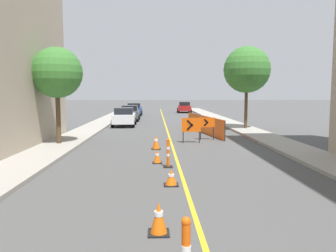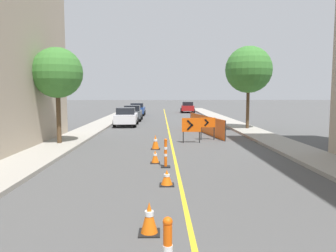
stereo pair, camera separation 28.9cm
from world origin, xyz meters
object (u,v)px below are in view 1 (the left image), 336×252
traffic_cone_farthest (156,142)px  street_tree_right_near (247,70)px  parked_car_opposite_side (184,107)px  parked_car_curb_near (124,117)px  traffic_cone_third (159,218)px  arrow_barricade_secondary (207,124)px  parked_car_curb_mid (130,113)px  street_tree_left_near (57,73)px  delineator_post_rear (168,155)px  arrow_barricade_primary (191,126)px  traffic_cone_fifth (157,157)px  traffic_cone_fourth (171,178)px  parked_car_curb_far (134,109)px

traffic_cone_farthest → street_tree_right_near: street_tree_right_near is taller
parked_car_opposite_side → street_tree_right_near: (2.65, -23.66, 3.78)m
parked_car_curb_near → street_tree_right_near: size_ratio=0.70×
traffic_cone_third → arrow_barricade_secondary: size_ratio=0.48×
parked_car_curb_mid → street_tree_left_near: (-2.53, -16.39, 3.06)m
delineator_post_rear → arrow_barricade_primary: size_ratio=0.78×
traffic_cone_fifth → street_tree_left_near: 7.79m
delineator_post_rear → arrow_barricade_primary: 6.32m
traffic_cone_farthest → traffic_cone_third: bearing=-89.8°
arrow_barricade_primary → street_tree_left_near: (-7.17, -0.83, 2.89)m
delineator_post_rear → traffic_cone_farthest: bearing=96.3°
arrow_barricade_primary → parked_car_opposite_side: bearing=89.3°
delineator_post_rear → parked_car_curb_mid: bearing=98.1°
traffic_cone_fourth → parked_car_opposite_side: parked_car_opposite_side is taller
traffic_cone_farthest → parked_car_curb_near: bearing=102.7°
parked_car_curb_near → traffic_cone_farthest: bearing=-79.1°
traffic_cone_fifth → parked_car_curb_mid: size_ratio=0.12×
arrow_barricade_secondary → street_tree_right_near: bearing=48.6°
arrow_barricade_secondary → parked_car_curb_mid: (-5.73, 14.36, -0.17)m
arrow_barricade_secondary → parked_car_curb_near: (-5.80, 8.74, -0.17)m
delineator_post_rear → parked_car_opposite_side: 36.42m
traffic_cone_fifth → parked_car_curb_far: 29.07m
delineator_post_rear → parked_car_curb_near: size_ratio=0.25×
traffic_cone_farthest → parked_car_opposite_side: bearing=82.5°
parked_car_opposite_side → traffic_cone_fifth: bearing=-94.0°
traffic_cone_third → street_tree_left_near: size_ratio=0.13×
delineator_post_rear → parked_car_curb_far: size_ratio=0.26×
parked_car_opposite_side → street_tree_left_near: 32.48m
traffic_cone_fifth → parked_car_opposite_side: bearing=83.2°
parked_car_curb_far → street_tree_right_near: 20.00m
arrow_barricade_primary → parked_car_curb_mid: parked_car_curb_mid is taller
traffic_cone_fifth → traffic_cone_farthest: bearing=90.7°
traffic_cone_fourth → delineator_post_rear: bearing=89.9°
traffic_cone_fourth → delineator_post_rear: delineator_post_rear is taller
traffic_cone_fifth → traffic_cone_third: bearing=-90.1°
arrow_barricade_secondary → parked_car_curb_far: size_ratio=0.31×
street_tree_right_near → parked_car_curb_near: bearing=160.0°
parked_car_curb_near → parked_car_curb_far: same height
traffic_cone_fifth → parked_car_curb_mid: parked_car_curb_mid is taller
traffic_cone_farthest → delineator_post_rear: (0.45, -4.06, 0.11)m
traffic_cone_farthest → street_tree_left_near: size_ratio=0.14×
arrow_barricade_primary → street_tree_right_near: 8.87m
traffic_cone_third → parked_car_curb_far: 35.71m
parked_car_curb_near → traffic_cone_third: bearing=-84.7°
traffic_cone_farthest → arrow_barricade_secondary: (3.09, 3.26, 0.62)m
parked_car_curb_mid → parked_car_curb_far: bearing=89.9°
parked_car_opposite_side → traffic_cone_fourth: bearing=-92.8°
traffic_cone_third → arrow_barricade_secondary: bearing=77.0°
arrow_barricade_primary → street_tree_right_near: size_ratio=0.23×
arrow_barricade_secondary → parked_car_curb_near: 10.50m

